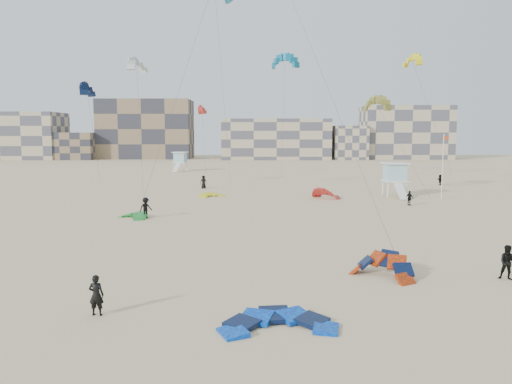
{
  "coord_description": "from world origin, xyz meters",
  "views": [
    {
      "loc": [
        3.58,
        -22.14,
        7.59
      ],
      "look_at": [
        3.68,
        6.0,
        4.31
      ],
      "focal_mm": 35.0,
      "sensor_mm": 36.0,
      "label": 1
    }
  ],
  "objects_px": {
    "kite_ground_orange": "(382,277)",
    "kitesurfer_main": "(96,295)",
    "lifeguard_tower_near": "(395,180)",
    "kite_ground_blue": "(278,328)"
  },
  "relations": [
    {
      "from": "kite_ground_orange",
      "to": "lifeguard_tower_near",
      "type": "relative_size",
      "value": 0.59
    },
    {
      "from": "lifeguard_tower_near",
      "to": "kite_ground_blue",
      "type": "bearing_deg",
      "value": -112.58
    },
    {
      "from": "kite_ground_blue",
      "to": "kite_ground_orange",
      "type": "distance_m",
      "value": 9.14
    },
    {
      "from": "kite_ground_blue",
      "to": "lifeguard_tower_near",
      "type": "relative_size",
      "value": 0.77
    },
    {
      "from": "kite_ground_orange",
      "to": "kitesurfer_main",
      "type": "bearing_deg",
      "value": -114.68
    },
    {
      "from": "kite_ground_blue",
      "to": "kite_ground_orange",
      "type": "bearing_deg",
      "value": 43.74
    },
    {
      "from": "kite_ground_blue",
      "to": "kitesurfer_main",
      "type": "xyz_separation_m",
      "value": [
        -7.57,
        1.37,
        0.88
      ]
    },
    {
      "from": "kite_ground_orange",
      "to": "lifeguard_tower_near",
      "type": "height_order",
      "value": "lifeguard_tower_near"
    },
    {
      "from": "kitesurfer_main",
      "to": "kite_ground_orange",
      "type": "bearing_deg",
      "value": -152.52
    },
    {
      "from": "kite_ground_blue",
      "to": "kite_ground_orange",
      "type": "xyz_separation_m",
      "value": [
        5.89,
        6.99,
        0.0
      ]
    }
  ]
}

